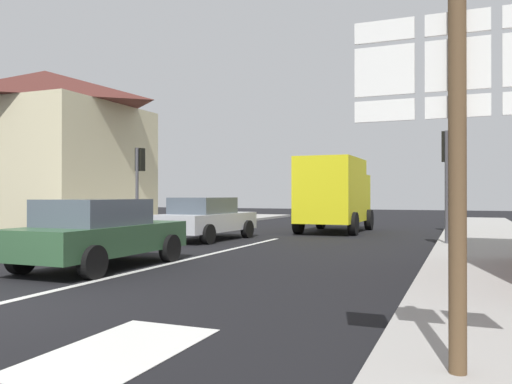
# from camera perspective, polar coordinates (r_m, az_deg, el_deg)

# --- Properties ---
(ground_plane) EXTENTS (80.00, 80.00, 0.00)m
(ground_plane) POSITION_cam_1_polar(r_m,az_deg,el_deg) (16.55, -0.05, -5.73)
(ground_plane) COLOR black
(sidewalk_right) EXTENTS (3.09, 44.00, 0.14)m
(sidewalk_right) POSITION_cam_1_polar(r_m,az_deg,el_deg) (13.38, 25.29, -6.69)
(sidewalk_right) COLOR #9E9B96
(sidewalk_right) RESTS_ON ground
(sidewalk_left) EXTENTS (3.09, 44.00, 0.14)m
(sidewalk_left) POSITION_cam_1_polar(r_m,az_deg,el_deg) (18.73, -22.71, -4.86)
(sidewalk_left) COLOR #9E9B96
(sidewalk_left) RESTS_ON ground
(lane_centre_stripe) EXTENTS (0.16, 12.00, 0.01)m
(lane_centre_stripe) POSITION_cam_1_polar(r_m,az_deg,el_deg) (12.96, -6.76, -7.21)
(lane_centre_stripe) COLOR silver
(lane_centre_stripe) RESTS_ON ground
(lane_turn_arrow) EXTENTS (1.20, 2.20, 0.01)m
(lane_turn_arrow) POSITION_cam_1_polar(r_m,az_deg,el_deg) (5.57, -14.99, -16.55)
(lane_turn_arrow) COLOR silver
(lane_turn_arrow) RESTS_ON ground
(clapboard_house_left) EXTENTS (9.01, 8.39, 7.71)m
(clapboard_house_left) POSITION_cam_1_polar(r_m,az_deg,el_deg) (27.74, -22.18, 4.54)
(clapboard_house_left) COLOR beige
(clapboard_house_left) RESTS_ON ground
(sedan_near) EXTENTS (1.97, 4.20, 1.47)m
(sedan_near) POSITION_cam_1_polar(r_m,az_deg,el_deg) (11.57, -16.84, -4.28)
(sedan_near) COLOR #2D5133
(sedan_near) RESTS_ON ground
(sedan_far) EXTENTS (2.22, 4.32, 1.47)m
(sedan_far) POSITION_cam_1_polar(r_m,az_deg,el_deg) (17.96, -5.54, -2.87)
(sedan_far) COLOR #B7BABF
(sedan_far) RESTS_ON ground
(delivery_truck) EXTENTS (2.50, 5.01, 3.05)m
(delivery_truck) POSITION_cam_1_polar(r_m,az_deg,el_deg) (21.84, 8.62, -0.07)
(delivery_truck) COLOR yellow
(delivery_truck) RESTS_ON ground
(route_sign_post) EXTENTS (1.66, 0.14, 3.20)m
(route_sign_post) POSITION_cam_1_polar(r_m,az_deg,el_deg) (4.48, 21.29, 5.33)
(route_sign_post) COLOR brown
(route_sign_post) RESTS_ON ground
(traffic_light_near_right) EXTENTS (0.30, 0.49, 3.45)m
(traffic_light_near_right) POSITION_cam_1_polar(r_m,az_deg,el_deg) (16.35, 20.29, 3.18)
(traffic_light_near_right) COLOR #47474C
(traffic_light_near_right) RESTS_ON ground
(traffic_light_far_right) EXTENTS (0.30, 0.49, 3.36)m
(traffic_light_far_right) POSITION_cam_1_polar(r_m,az_deg,el_deg) (22.69, 20.77, 2.04)
(traffic_light_far_right) COLOR #47474C
(traffic_light_far_right) RESTS_ON ground
(traffic_light_near_left) EXTENTS (0.30, 0.49, 3.40)m
(traffic_light_near_left) POSITION_cam_1_polar(r_m,az_deg,el_deg) (20.88, -12.74, 2.32)
(traffic_light_near_left) COLOR #47474C
(traffic_light_near_left) RESTS_ON ground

